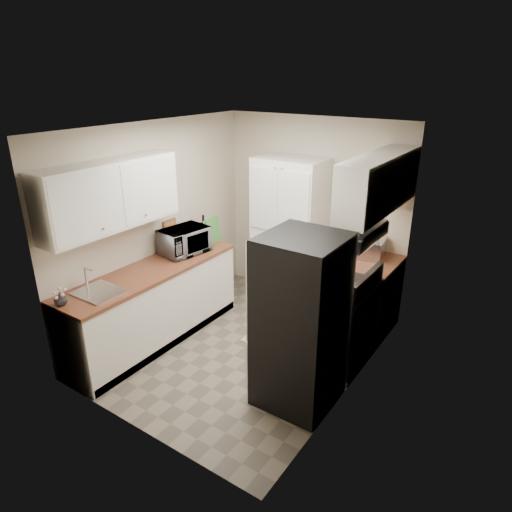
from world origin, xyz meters
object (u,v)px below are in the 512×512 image
at_px(electric_range, 338,322).
at_px(wine_bottle, 204,230).
at_px(pantry_cabinet, 289,233).
at_px(toaster_oven, 371,247).
at_px(microwave, 184,241).
at_px(refrigerator, 300,322).

bearing_deg(electric_range, wine_bottle, 174.92).
relative_size(pantry_cabinet, wine_bottle, 5.82).
height_order(electric_range, toaster_oven, toaster_oven).
bearing_deg(microwave, pantry_cabinet, -26.79).
bearing_deg(refrigerator, electric_range, 87.52).
height_order(electric_range, refrigerator, refrigerator).
distance_m(microwave, wine_bottle, 0.41).
height_order(refrigerator, wine_bottle, refrigerator).
bearing_deg(toaster_oven, pantry_cabinet, 173.65).
xyz_separation_m(microwave, toaster_oven, (1.94, 1.18, -0.05)).
relative_size(pantry_cabinet, toaster_oven, 5.08).
bearing_deg(electric_range, pantry_cabinet, 141.78).
distance_m(electric_range, toaster_oven, 1.10).
bearing_deg(toaster_oven, electric_range, -94.90).
xyz_separation_m(refrigerator, wine_bottle, (-1.98, 0.98, 0.24)).
bearing_deg(microwave, toaster_oven, -50.51).
relative_size(electric_range, wine_bottle, 3.29).
bearing_deg(wine_bottle, pantry_cabinet, 41.44).
xyz_separation_m(pantry_cabinet, microwave, (-0.81, -1.16, 0.08)).
bearing_deg(electric_range, toaster_oven, 92.69).
bearing_deg(pantry_cabinet, refrigerator, -56.54).
relative_size(electric_range, microwave, 1.96).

